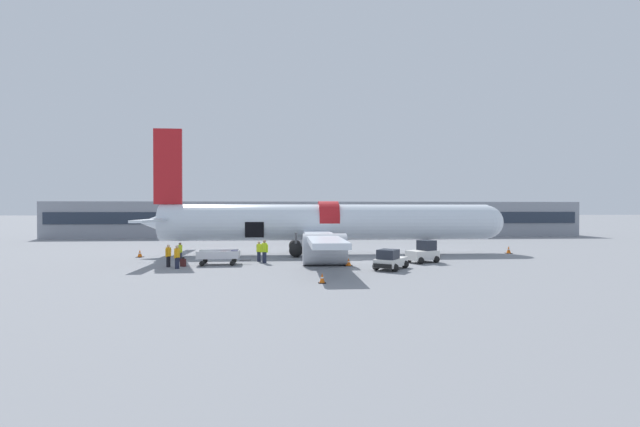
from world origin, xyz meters
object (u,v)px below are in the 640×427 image
(baggage_tug_mid, at_px, (390,261))
(suitcase_on_tarmac_upright, at_px, (183,262))
(baggage_tug_lead, at_px, (424,253))
(ground_crew_loader_a, at_px, (259,251))
(baggage_cart_loading, at_px, (220,257))
(ground_crew_driver, at_px, (264,251))
(ground_crew_loader_b, at_px, (168,255))
(ground_crew_helper, at_px, (180,252))
(ground_crew_supervisor, at_px, (177,256))
(airplane, at_px, (323,224))

(baggage_tug_mid, bearing_deg, suitcase_on_tarmac_upright, 169.88)
(baggage_tug_lead, distance_m, ground_crew_loader_a, 13.42)
(baggage_tug_lead, relative_size, ground_crew_loader_a, 1.74)
(baggage_tug_mid, bearing_deg, baggage_cart_loading, 163.75)
(baggage_cart_loading, bearing_deg, ground_crew_driver, 10.30)
(ground_crew_loader_b, xyz_separation_m, suitcase_on_tarmac_upright, (1.01, 0.25, -0.59))
(ground_crew_helper, relative_size, suitcase_on_tarmac_upright, 2.21)
(baggage_cart_loading, height_order, ground_crew_loader_a, ground_crew_loader_a)
(ground_crew_driver, bearing_deg, ground_crew_supervisor, -155.95)
(baggage_cart_loading, bearing_deg, ground_crew_helper, 149.26)
(baggage_tug_lead, xyz_separation_m, baggage_cart_loading, (-16.23, -0.03, -0.17))
(baggage_cart_loading, relative_size, ground_crew_loader_a, 2.49)
(baggage_tug_lead, bearing_deg, ground_crew_supervisor, -173.53)
(baggage_tug_mid, xyz_separation_m, ground_crew_driver, (-9.17, 4.28, 0.34))
(suitcase_on_tarmac_upright, bearing_deg, ground_crew_loader_a, 25.24)
(baggage_tug_mid, bearing_deg, baggage_tug_lead, 45.26)
(baggage_tug_mid, xyz_separation_m, baggage_cart_loading, (-12.57, 3.66, -0.06))
(airplane, height_order, ground_crew_helper, airplane)
(baggage_tug_mid, height_order, suitcase_on_tarmac_upright, baggage_tug_mid)
(baggage_tug_lead, bearing_deg, baggage_cart_loading, -179.90)
(ground_crew_loader_a, bearing_deg, ground_crew_driver, -63.64)
(ground_crew_loader_a, distance_m, ground_crew_supervisor, 6.78)
(ground_crew_loader_a, distance_m, ground_crew_loader_b, 7.10)
(ground_crew_loader_a, distance_m, ground_crew_driver, 1.13)
(baggage_tug_mid, bearing_deg, ground_crew_loader_b, 171.37)
(ground_crew_loader_a, bearing_deg, baggage_tug_mid, -28.72)
(airplane, relative_size, baggage_cart_loading, 8.33)
(baggage_tug_mid, distance_m, ground_crew_supervisor, 15.39)
(ground_crew_supervisor, bearing_deg, ground_crew_helper, 101.04)
(ground_crew_loader_a, xyz_separation_m, ground_crew_loader_b, (-6.51, -2.84, 0.00))
(ground_crew_loader_a, bearing_deg, ground_crew_helper, 175.70)
(baggage_cart_loading, distance_m, ground_crew_loader_b, 3.81)
(ground_crew_helper, bearing_deg, suitcase_on_tarmac_upright, -72.44)
(baggage_tug_lead, distance_m, ground_crew_helper, 19.90)
(ground_crew_helper, bearing_deg, ground_crew_supervisor, -78.96)
(airplane, xyz_separation_m, suitcase_on_tarmac_upright, (-11.21, -7.89, -2.60))
(ground_crew_supervisor, bearing_deg, baggage_tug_lead, 6.47)
(ground_crew_driver, bearing_deg, ground_crew_helper, 167.87)
(baggage_tug_lead, distance_m, baggage_cart_loading, 16.23)
(baggage_tug_lead, relative_size, ground_crew_supervisor, 1.71)
(baggage_tug_lead, bearing_deg, baggage_tug_mid, -134.74)
(ground_crew_driver, bearing_deg, ground_crew_loader_b, -165.38)
(airplane, distance_m, ground_crew_supervisor, 14.66)
(airplane, xyz_separation_m, ground_crew_driver, (-5.22, -6.31, -1.93))
(baggage_cart_loading, height_order, ground_crew_loader_b, ground_crew_loader_b)
(baggage_cart_loading, height_order, ground_crew_helper, ground_crew_helper)
(ground_crew_loader_b, distance_m, ground_crew_driver, 7.24)
(baggage_tug_mid, bearing_deg, ground_crew_driver, 154.95)
(baggage_tug_lead, bearing_deg, suitcase_on_tarmac_upright, -177.00)
(baggage_tug_lead, height_order, ground_crew_driver, ground_crew_driver)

